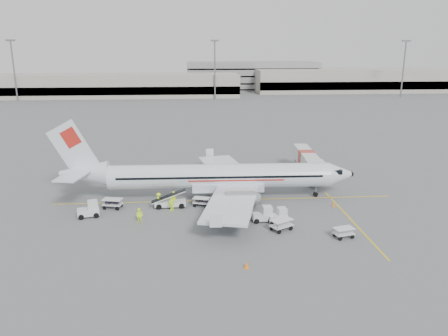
{
  "coord_description": "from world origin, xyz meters",
  "views": [
    {
      "loc": [
        -4.09,
        -53.59,
        19.11
      ],
      "look_at": [
        0.0,
        2.0,
        3.8
      ],
      "focal_mm": 35.0,
      "sensor_mm": 36.0,
      "label": 1
    }
  ],
  "objects": [
    {
      "name": "mast_center",
      "position": [
        5.0,
        118.0,
        11.0
      ],
      "size": [
        3.2,
        1.2,
        22.0
      ],
      "primitive_type": null,
      "color": "slate",
      "rests_on": "ground"
    },
    {
      "name": "ground",
      "position": [
        0.0,
        0.0,
        0.0
      ],
      "size": [
        360.0,
        360.0,
        0.0
      ],
      "primitive_type": "plane",
      "color": "#56595B"
    },
    {
      "name": "cart_loaded_a",
      "position": [
        -3.09,
        -2.0,
        0.55
      ],
      "size": [
        2.39,
        1.83,
        1.1
      ],
      "primitive_type": null,
      "rotation": [
        0.0,
        0.0,
        -0.31
      ],
      "color": "silver",
      "rests_on": "ground"
    },
    {
      "name": "mast_east",
      "position": [
        80.0,
        118.0,
        11.0
      ],
      "size": [
        3.2,
        1.2,
        22.0
      ],
      "primitive_type": null,
      "color": "slate",
      "rests_on": "ground"
    },
    {
      "name": "tug_fore",
      "position": [
        5.43,
        -7.74,
        0.81
      ],
      "size": [
        2.24,
        1.46,
        1.63
      ],
      "primitive_type": null,
      "rotation": [
        0.0,
        0.0,
        0.12
      ],
      "color": "silver",
      "rests_on": "ground"
    },
    {
      "name": "cart_empty_b",
      "position": [
        11.46,
        -12.56,
        0.55
      ],
      "size": [
        2.34,
        1.73,
        1.1
      ],
      "primitive_type": null,
      "rotation": [
        0.0,
        0.0,
        0.26
      ],
      "color": "silver",
      "rests_on": "ground"
    },
    {
      "name": "terminal_west",
      "position": [
        -40.0,
        130.0,
        4.5
      ],
      "size": [
        110.0,
        22.0,
        9.0
      ],
      "primitive_type": null,
      "color": "gray",
      "rests_on": "ground"
    },
    {
      "name": "stripe_cross",
      "position": [
        14.0,
        -8.0,
        0.01
      ],
      "size": [
        0.2,
        20.0,
        0.01
      ],
      "primitive_type": "cube",
      "color": "yellow",
      "rests_on": "ground"
    },
    {
      "name": "tug_aft",
      "position": [
        -16.46,
        -4.64,
        0.95
      ],
      "size": [
        2.74,
        1.99,
        1.9
      ],
      "primitive_type": null,
      "rotation": [
        0.0,
        0.0,
        0.26
      ],
      "color": "silver",
      "rests_on": "ground"
    },
    {
      "name": "belt_loader",
      "position": [
        -7.01,
        -2.0,
        1.39
      ],
      "size": [
        5.2,
        2.12,
        2.78
      ],
      "primitive_type": null,
      "rotation": [
        0.0,
        0.0,
        0.04
      ],
      "color": "silver",
      "rests_on": "ground"
    },
    {
      "name": "mast_west",
      "position": [
        -70.0,
        118.0,
        11.0
      ],
      "size": [
        3.2,
        1.2,
        22.0
      ],
      "primitive_type": null,
      "color": "slate",
      "rests_on": "ground"
    },
    {
      "name": "stripe_lead",
      "position": [
        0.0,
        0.0,
        0.01
      ],
      "size": [
        44.0,
        0.2,
        0.01
      ],
      "primitive_type": "cube",
      "color": "yellow",
      "rests_on": "ground"
    },
    {
      "name": "crew_c",
      "position": [
        -8.46,
        -1.5,
        0.85
      ],
      "size": [
        0.67,
        1.12,
        1.7
      ],
      "primitive_type": "imported",
      "rotation": [
        0.0,
        0.0,
        1.6
      ],
      "color": "#DAFF1B",
      "rests_on": "ground"
    },
    {
      "name": "aircraft",
      "position": [
        -0.64,
        0.75,
        5.21
      ],
      "size": [
        38.43,
        30.43,
        10.42
      ],
      "primitive_type": null,
      "rotation": [
        0.0,
        0.0,
        -0.02
      ],
      "color": "silver",
      "rests_on": "ground"
    },
    {
      "name": "terminal_east",
      "position": [
        70.0,
        145.0,
        5.0
      ],
      "size": [
        90.0,
        26.0,
        10.0
      ],
      "primitive_type": null,
      "color": "gray",
      "rests_on": "ground"
    },
    {
      "name": "parking_garage",
      "position": [
        25.0,
        160.0,
        7.0
      ],
      "size": [
        62.0,
        24.0,
        14.0
      ],
      "primitive_type": null,
      "color": "slate",
      "rests_on": "ground"
    },
    {
      "name": "cone_stbd",
      "position": [
        0.53,
        -18.34,
        0.35
      ],
      "size": [
        0.43,
        0.43,
        0.7
      ],
      "primitive_type": "cone",
      "color": "orange",
      "rests_on": "ground"
    },
    {
      "name": "cart_loaded_b",
      "position": [
        -14.08,
        -2.0,
        0.62
      ],
      "size": [
        2.63,
        1.91,
        1.24
      ],
      "primitive_type": null,
      "rotation": [
        0.0,
        0.0,
        -0.23
      ],
      "color": "silver",
      "rests_on": "ground"
    },
    {
      "name": "cart_empty_a",
      "position": [
        5.36,
        -10.18,
        0.63
      ],
      "size": [
        2.82,
        2.48,
        1.27
      ],
      "primitive_type": null,
      "rotation": [
        0.0,
        0.0,
        0.54
      ],
      "color": "silver",
      "rests_on": "ground"
    },
    {
      "name": "cone_nose",
      "position": [
        13.34,
        -3.37,
        0.32
      ],
      "size": [
        0.39,
        0.39,
        0.63
      ],
      "primitive_type": "cone",
      "color": "orange",
      "rests_on": "ground"
    },
    {
      "name": "tug_mid",
      "position": [
        3.72,
        -7.5,
        0.89
      ],
      "size": [
        2.34,
        1.37,
        1.78
      ],
      "primitive_type": null,
      "rotation": [
        0.0,
        0.0,
        0.02
      ],
      "color": "silver",
      "rests_on": "ground"
    },
    {
      "name": "crew_d",
      "position": [
        -6.76,
        -3.36,
        0.87
      ],
      "size": [
        1.07,
        0.98,
        1.75
      ],
      "primitive_type": "imported",
      "rotation": [
        0.0,
        0.0,
        3.82
      ],
      "color": "#DAFF1B",
      "rests_on": "ground"
    },
    {
      "name": "cone_port",
      "position": [
        4.69,
        8.82,
        0.27
      ],
      "size": [
        0.34,
        0.34,
        0.55
      ],
      "primitive_type": "cone",
      "color": "orange",
      "rests_on": "ground"
    },
    {
      "name": "crew_a",
      "position": [
        -6.54,
        -1.5,
        0.93
      ],
      "size": [
        0.79,
        0.8,
        1.86
      ],
      "primitive_type": "imported",
      "rotation": [
        0.0,
        0.0,
        0.83
      ],
      "color": "#DAFF1B",
      "rests_on": "ground"
    },
    {
      "name": "jet_bridge",
      "position": [
        13.28,
        10.15,
        1.99
      ],
      "size": [
        3.73,
        15.28,
        3.97
      ],
      "primitive_type": null,
      "rotation": [
        0.0,
        0.0,
        -0.06
      ],
      "color": "silver",
      "rests_on": "ground"
    },
    {
      "name": "treeline",
      "position": [
        0.0,
        175.0,
        3.0
      ],
      "size": [
        300.0,
        3.0,
        6.0
      ],
      "primitive_type": null,
      "color": "black",
      "rests_on": "ground"
    },
    {
      "name": "crew_b",
      "position": [
        -10.22,
        -6.94,
        0.87
      ],
      "size": [
        1.01,
        0.89,
        1.73
      ],
      "primitive_type": "imported",
      "rotation": [
        0.0,
        0.0,
        -0.33
      ],
      "color": "#DAFF1B",
      "rests_on": "ground"
    }
  ]
}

